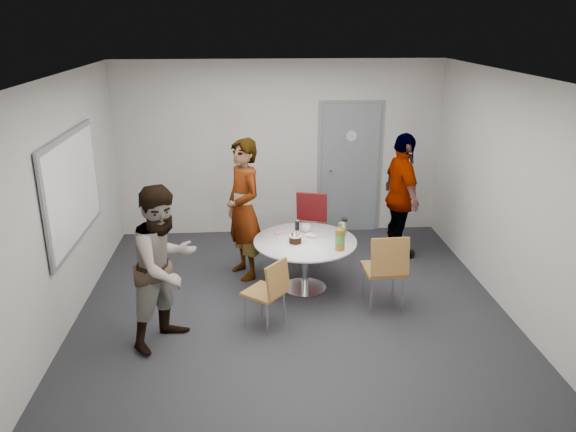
{
  "coord_description": "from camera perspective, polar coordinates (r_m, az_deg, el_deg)",
  "views": [
    {
      "loc": [
        -0.45,
        -6.0,
        3.27
      ],
      "look_at": [
        -0.03,
        0.25,
        1.05
      ],
      "focal_mm": 35.0,
      "sensor_mm": 36.0,
      "label": 1
    }
  ],
  "objects": [
    {
      "name": "chair_near_right",
      "position": [
        6.56,
        9.97,
        -4.91
      ],
      "size": [
        0.48,
        0.51,
        0.96
      ],
      "rotation": [
        0.0,
        0.0,
        0.04
      ],
      "color": "brown",
      "rests_on": "floor"
    },
    {
      "name": "ceiling",
      "position": [
        6.05,
        0.43,
        14.13
      ],
      "size": [
        5.0,
        5.0,
        0.0
      ],
      "primitive_type": "plane",
      "rotation": [
        3.14,
        0.0,
        0.0
      ],
      "color": "silver",
      "rests_on": "wall_back"
    },
    {
      "name": "whiteboard",
      "position": [
        6.77,
        -21.02,
        2.61
      ],
      "size": [
        0.04,
        1.9,
        1.25
      ],
      "color": "slate",
      "rests_on": "wall_left"
    },
    {
      "name": "door",
      "position": [
        8.91,
        6.28,
        4.83
      ],
      "size": [
        1.02,
        0.17,
        2.12
      ],
      "color": "slate",
      "rests_on": "wall_back"
    },
    {
      "name": "wall_front",
      "position": [
        4.02,
        3.1,
        -9.01
      ],
      "size": [
        5.0,
        0.0,
        5.0
      ],
      "primitive_type": "plane",
      "rotation": [
        -1.57,
        0.0,
        0.0
      ],
      "color": "#AFACA6",
      "rests_on": "floor"
    },
    {
      "name": "person_main",
      "position": [
        7.26,
        -4.54,
        0.66
      ],
      "size": [
        0.7,
        0.8,
        1.85
      ],
      "primitive_type": "imported",
      "rotation": [
        0.0,
        0.0,
        -1.11
      ],
      "color": "#A5C6EA",
      "rests_on": "floor"
    },
    {
      "name": "table",
      "position": [
        6.97,
        2.03,
        -3.13
      ],
      "size": [
        1.28,
        1.28,
        1.01
      ],
      "color": "white",
      "rests_on": "floor"
    },
    {
      "name": "floor",
      "position": [
        6.85,
        0.37,
        -8.98
      ],
      "size": [
        5.0,
        5.0,
        0.0
      ],
      "primitive_type": "plane",
      "color": "#232226",
      "rests_on": "ground"
    },
    {
      "name": "chair_near_left",
      "position": [
        6.15,
        -1.84,
        -7.31
      ],
      "size": [
        0.56,
        0.56,
        0.81
      ],
      "rotation": [
        0.0,
        0.0,
        0.9
      ],
      "color": "brown",
      "rests_on": "floor"
    },
    {
      "name": "person_right",
      "position": [
        8.05,
        11.46,
        1.98
      ],
      "size": [
        0.55,
        1.09,
        1.79
      ],
      "primitive_type": "imported",
      "rotation": [
        0.0,
        0.0,
        1.68
      ],
      "color": "black",
      "rests_on": "floor"
    },
    {
      "name": "wall_right",
      "position": [
        6.96,
        21.41,
        2.15
      ],
      "size": [
        0.0,
        5.0,
        5.0
      ],
      "primitive_type": "plane",
      "rotation": [
        1.57,
        0.0,
        -1.57
      ],
      "color": "#AFACA6",
      "rests_on": "floor"
    },
    {
      "name": "wall_left",
      "position": [
        6.62,
        -21.71,
        1.27
      ],
      "size": [
        0.0,
        5.0,
        5.0
      ],
      "primitive_type": "plane",
      "rotation": [
        1.57,
        0.0,
        1.57
      ],
      "color": "#AFACA6",
      "rests_on": "floor"
    },
    {
      "name": "wall_back",
      "position": [
        8.73,
        -0.84,
        6.82
      ],
      "size": [
        5.0,
        0.0,
        5.0
      ],
      "primitive_type": "plane",
      "rotation": [
        1.57,
        0.0,
        0.0
      ],
      "color": "#AFACA6",
      "rests_on": "floor"
    },
    {
      "name": "person_left",
      "position": [
        5.9,
        -12.39,
        -5.01
      ],
      "size": [
        1.03,
        1.06,
        1.73
      ],
      "primitive_type": "imported",
      "rotation": [
        0.0,
        0.0,
        0.91
      ],
      "color": "white",
      "rests_on": "floor"
    },
    {
      "name": "chair_far",
      "position": [
        7.89,
        2.24,
        -0.4
      ],
      "size": [
        0.56,
        0.6,
        0.95
      ],
      "rotation": [
        0.0,
        0.0,
        2.85
      ],
      "color": "#5F1315",
      "rests_on": "floor"
    }
  ]
}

